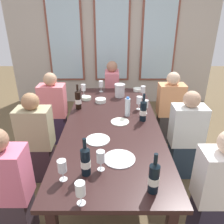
{
  "coord_description": "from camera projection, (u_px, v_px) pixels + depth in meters",
  "views": [
    {
      "loc": [
        0.0,
        -2.25,
        1.91
      ],
      "look_at": [
        0.0,
        0.18,
        0.79
      ],
      "focal_mm": 35.68,
      "sensor_mm": 36.0,
      "label": 1
    }
  ],
  "objects": [
    {
      "name": "wine_glass_7",
      "position": [
        146.0,
        104.0,
        2.71
      ],
      "size": [
        0.07,
        0.07,
        0.17
      ],
      "color": "white",
      "rests_on": "dining_table"
    },
    {
      "name": "seated_person_4",
      "position": [
        54.0,
        111.0,
        3.35
      ],
      "size": [
        0.38,
        0.24,
        1.11
      ],
      "color": "#352440",
      "rests_on": "ground"
    },
    {
      "name": "tasting_bowl_2",
      "position": [
        138.0,
        90.0,
        3.52
      ],
      "size": [
        0.14,
        0.14,
        0.04
      ],
      "primitive_type": "cylinder",
      "color": "white",
      "rests_on": "dining_table"
    },
    {
      "name": "ground_plane",
      "position": [
        112.0,
        174.0,
        2.84
      ],
      "size": [
        12.0,
        12.0,
        0.0
      ],
      "primitive_type": "plane",
      "color": "brown"
    },
    {
      "name": "seated_person_2",
      "position": [
        37.0,
        140.0,
        2.59
      ],
      "size": [
        0.38,
        0.24,
        1.11
      ],
      "color": "#37252D",
      "rests_on": "ground"
    },
    {
      "name": "metal_pitcher",
      "position": [
        120.0,
        90.0,
        3.25
      ],
      "size": [
        0.16,
        0.16,
        0.19
      ],
      "color": "silver",
      "rests_on": "dining_table"
    },
    {
      "name": "wine_bottle_0",
      "position": [
        154.0,
        178.0,
        1.52
      ],
      "size": [
        0.08,
        0.08,
        0.32
      ],
      "color": "black",
      "rests_on": "dining_table"
    },
    {
      "name": "seated_person_0",
      "position": [
        8.0,
        190.0,
        1.88
      ],
      "size": [
        0.38,
        0.24,
        1.11
      ],
      "color": "#3A2C34",
      "rests_on": "ground"
    },
    {
      "name": "wine_glass_5",
      "position": [
        139.0,
        101.0,
        2.83
      ],
      "size": [
        0.07,
        0.07,
        0.17
      ],
      "color": "white",
      "rests_on": "dining_table"
    },
    {
      "name": "seated_person_5",
      "position": [
        170.0,
        110.0,
        3.38
      ],
      "size": [
        0.38,
        0.24,
        1.11
      ],
      "color": "#373131",
      "rests_on": "ground"
    },
    {
      "name": "wine_bottle_1",
      "position": [
        85.0,
        161.0,
        1.69
      ],
      "size": [
        0.08,
        0.08,
        0.32
      ],
      "color": "black",
      "rests_on": "dining_table"
    },
    {
      "name": "white_plate_2",
      "position": [
        98.0,
        140.0,
        2.19
      ],
      "size": [
        0.24,
        0.24,
        0.01
      ],
      "primitive_type": "cylinder",
      "color": "white",
      "rests_on": "dining_table"
    },
    {
      "name": "dining_table",
      "position": [
        112.0,
        128.0,
        2.56
      ],
      "size": [
        1.05,
        2.44,
        0.74
      ],
      "color": "black",
      "rests_on": "ground"
    },
    {
      "name": "seated_person_6",
      "position": [
        112.0,
        93.0,
        4.05
      ],
      "size": [
        0.24,
        0.38,
        1.11
      ],
      "color": "#2C3236",
      "rests_on": "ground"
    },
    {
      "name": "wine_glass_1",
      "position": [
        101.0,
        84.0,
        3.44
      ],
      "size": [
        0.07,
        0.07,
        0.17
      ],
      "color": "white",
      "rests_on": "dining_table"
    },
    {
      "name": "wine_bottle_2",
      "position": [
        78.0,
        99.0,
        2.84
      ],
      "size": [
        0.08,
        0.08,
        0.33
      ],
      "color": "black",
      "rests_on": "dining_table"
    },
    {
      "name": "tasting_bowl_1",
      "position": [
        101.0,
        100.0,
        3.08
      ],
      "size": [
        0.15,
        0.15,
        0.05
      ],
      "primitive_type": "cylinder",
      "color": "white",
      "rests_on": "dining_table"
    },
    {
      "name": "wine_glass_3",
      "position": [
        62.0,
        166.0,
        1.63
      ],
      "size": [
        0.07,
        0.07,
        0.17
      ],
      "color": "white",
      "rests_on": "dining_table"
    },
    {
      "name": "tasting_bowl_0",
      "position": [
        87.0,
        98.0,
        3.18
      ],
      "size": [
        0.13,
        0.13,
        0.04
      ],
      "primitive_type": "cylinder",
      "color": "white",
      "rests_on": "dining_table"
    },
    {
      "name": "seated_person_3",
      "position": [
        186.0,
        138.0,
        2.64
      ],
      "size": [
        0.38,
        0.24,
        1.11
      ],
      "color": "#22313F",
      "rests_on": "ground"
    },
    {
      "name": "wine_glass_2",
      "position": [
        100.0,
        157.0,
        1.74
      ],
      "size": [
        0.07,
        0.07,
        0.17
      ],
      "color": "white",
      "rests_on": "dining_table"
    },
    {
      "name": "wine_glass_4",
      "position": [
        83.0,
        88.0,
        3.28
      ],
      "size": [
        0.07,
        0.07,
        0.17
      ],
      "color": "white",
      "rests_on": "dining_table"
    },
    {
      "name": "white_plate_1",
      "position": [
        120.0,
        122.0,
        2.54
      ],
      "size": [
        0.21,
        0.21,
        0.01
      ],
      "primitive_type": "cylinder",
      "color": "white",
      "rests_on": "dining_table"
    },
    {
      "name": "water_bottle",
      "position": [
        128.0,
        107.0,
        2.65
      ],
      "size": [
        0.06,
        0.06,
        0.24
      ],
      "color": "white",
      "rests_on": "dining_table"
    },
    {
      "name": "wine_glass_0",
      "position": [
        80.0,
        189.0,
        1.43
      ],
      "size": [
        0.07,
        0.07,
        0.17
      ],
      "color": "white",
      "rests_on": "dining_table"
    },
    {
      "name": "seated_person_1",
      "position": [
        217.0,
        193.0,
        1.85
      ],
      "size": [
        0.38,
        0.24,
        1.11
      ],
      "color": "#2C2638",
      "rests_on": "ground"
    },
    {
      "name": "wine_glass_6",
      "position": [
        143.0,
        90.0,
        3.21
      ],
      "size": [
        0.07,
        0.07,
        0.17
      ],
      "color": "white",
      "rests_on": "dining_table"
    },
    {
      "name": "white_plate_0",
      "position": [
        119.0,
        159.0,
        1.91
      ],
      "size": [
        0.27,
        0.27,
        0.01
      ],
      "primitive_type": "cylinder",
      "color": "white",
      "rests_on": "dining_table"
    },
    {
      "name": "wine_bottle_3",
      "position": [
        143.0,
        111.0,
        2.53
      ],
      "size": [
        0.08,
        0.08,
        0.33
      ],
      "color": "black",
      "rests_on": "dining_table"
    },
    {
      "name": "back_wall_with_windows",
      "position": [
        112.0,
        35.0,
        4.51
      ],
      "size": [
        4.25,
        0.1,
        2.9
      ],
      "color": "#BAB0A3",
      "rests_on": "ground"
    }
  ]
}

